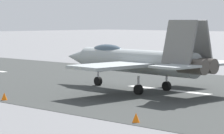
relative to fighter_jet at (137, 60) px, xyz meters
name	(u,v)px	position (x,y,z in m)	size (l,w,h in m)	color
ground_plane	(166,90)	(-1.43, -1.95, -2.41)	(400.00, 400.00, 0.00)	slate
runway_strip	(166,90)	(-1.45, -1.95, -2.40)	(240.00, 26.00, 0.02)	#343735
fighter_jet	(137,60)	(0.00, 0.00, 0.00)	(16.14, 13.35, 5.60)	#959DA0
crew_person	(104,63)	(13.44, -10.15, -1.55)	(0.50, 0.56, 1.72)	#1E2338
marker_cone_near	(136,118)	(-8.86, 10.33, -2.13)	(0.44, 0.44, 0.55)	orange
marker_cone_mid	(4,96)	(3.28, 10.33, -2.13)	(0.44, 0.44, 0.55)	orange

